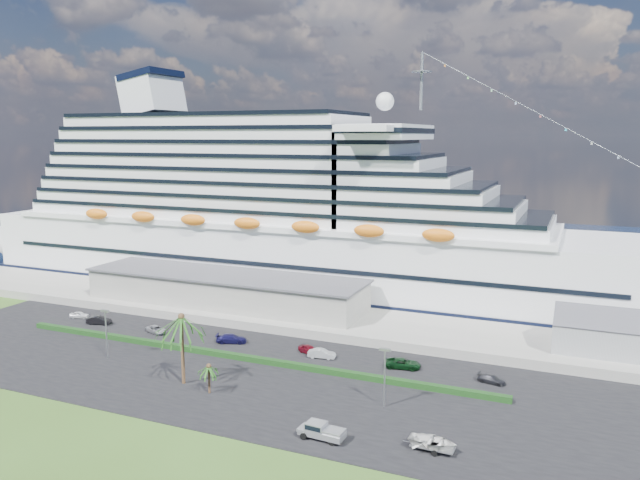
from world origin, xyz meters
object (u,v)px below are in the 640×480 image
at_px(cruise_ship, 289,220).
at_px(boat_trailer, 433,442).
at_px(pickup_truck, 321,430).
at_px(parked_car_3, 231,339).

distance_m(cruise_ship, boat_trailer, 84.14).
distance_m(cruise_ship, pickup_truck, 78.92).
bearing_deg(parked_car_3, pickup_truck, -152.97).
bearing_deg(boat_trailer, parked_car_3, 149.86).
bearing_deg(pickup_truck, cruise_ship, 118.70).
height_order(cruise_ship, parked_car_3, cruise_ship).
height_order(parked_car_3, pickup_truck, pickup_truck).
relative_size(cruise_ship, pickup_truck, 32.44).
bearing_deg(cruise_ship, boat_trailer, -52.46).
xyz_separation_m(cruise_ship, parked_car_3, (8.50, -41.26, -15.79)).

